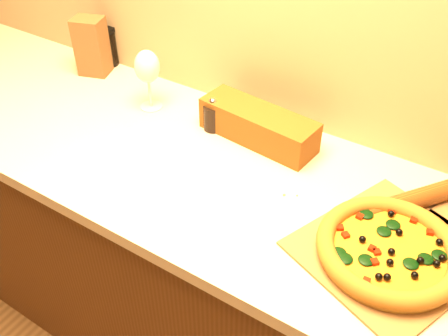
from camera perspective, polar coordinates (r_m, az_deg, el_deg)
cabinet at (r=1.73m, az=-0.88°, el=-12.11°), size 2.80×0.65×0.86m
countertop at (r=1.41m, az=-1.06°, el=-0.57°), size 2.84×0.68×0.04m
pizza_peel at (r=1.24m, az=18.86°, el=-8.69°), size 0.47×0.56×0.01m
pizza at (r=1.20m, az=18.35°, el=-8.84°), size 0.33×0.33×0.05m
pepper_grinder at (r=1.53m, az=-1.28°, el=5.91°), size 0.06×0.06×0.11m
rolling_pin at (r=1.38m, az=22.61°, el=-2.84°), size 0.24×0.32×0.05m
bread_bag at (r=1.48m, az=3.92°, el=4.90°), size 0.37×0.15×0.10m
wine_glass at (r=1.61m, az=-8.76°, el=11.22°), size 0.08×0.08×0.20m
paper_bag at (r=1.88m, az=-14.87°, el=13.28°), size 0.12×0.11×0.21m
dark_jar at (r=1.94m, az=-13.44°, el=13.41°), size 0.09×0.09×0.14m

